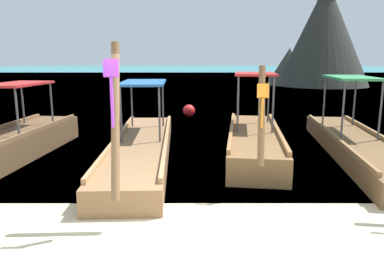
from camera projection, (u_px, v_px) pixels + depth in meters
name	position (u px, v px, depth m)	size (l,w,h in m)	color
ground	(192.00, 232.00, 5.15)	(120.00, 120.00, 0.00)	beige
sea_water	(193.00, 72.00, 65.07)	(120.00, 120.00, 0.00)	teal
longtail_boat_green_ribbon	(8.00, 146.00, 8.64)	(1.65, 6.05, 2.63)	brown
longtail_boat_violet_ribbon	(143.00, 146.00, 8.90)	(1.58, 7.35, 2.68)	olive
longtail_boat_orange_ribbon	(255.00, 140.00, 9.38)	(1.94, 5.85, 2.32)	brown
longtail_boat_yellow_ribbon	(357.00, 144.00, 9.10)	(2.15, 7.41, 2.30)	brown
karst_rock	(322.00, 37.00, 32.14)	(8.81, 8.03, 9.12)	#2D302B
mooring_buoy_near	(190.00, 111.00, 15.28)	(0.52, 0.52, 0.52)	red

